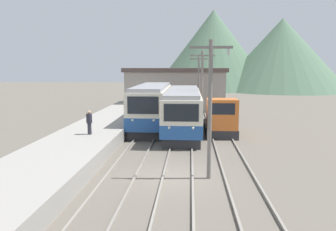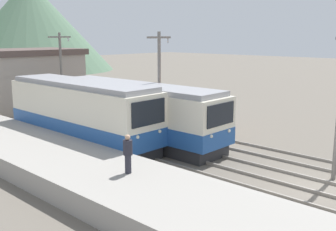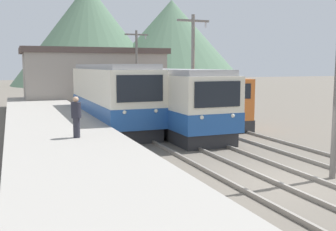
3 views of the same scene
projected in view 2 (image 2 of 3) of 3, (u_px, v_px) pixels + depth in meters
ground_plane at (317, 189)px, 16.69m from camera, size 200.00×200.00×0.00m
platform_left at (236, 231)px, 12.08m from camera, size 4.50×54.00×0.96m
track_left at (289, 207)px, 14.80m from camera, size 1.54×60.00×0.14m
track_center at (319, 186)px, 16.82m from camera, size 1.54×60.00×0.14m
commuter_train_left at (82, 116)px, 23.17m from camera, size 2.84×11.40×3.82m
commuter_train_center at (134, 114)px, 24.20m from camera, size 2.84×12.99×3.55m
shunting_locomotive at (173, 115)px, 26.07m from camera, size 2.40×5.92×3.00m
catenary_mast_mid at (159, 81)px, 24.41m from camera, size 2.00×0.20×6.64m
catenary_mast_far at (61, 70)px, 31.66m from camera, size 2.00×0.20×6.64m
person_on_platform at (128, 152)px, 15.64m from camera, size 0.38×0.38×1.60m
station_building at (5, 81)px, 32.60m from camera, size 12.60×6.30×5.27m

